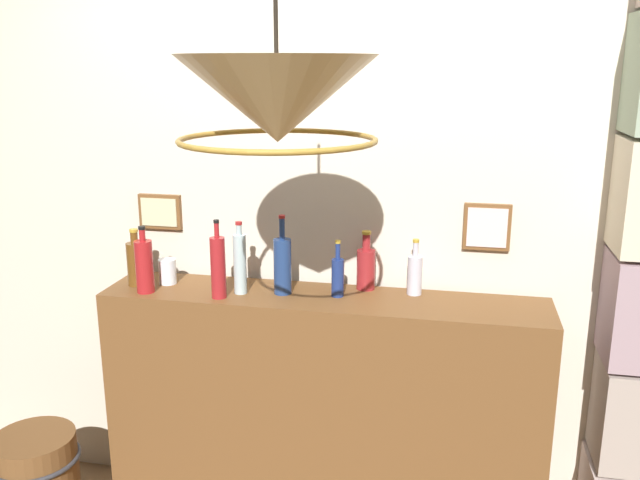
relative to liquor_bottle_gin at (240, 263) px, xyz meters
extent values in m
cube|color=beige|center=(0.34, 0.28, 0.13)|extent=(3.55, 0.08, 2.66)
cube|color=brown|center=(-0.44, 0.23, 0.14)|extent=(0.20, 0.03, 0.16)
cube|color=beige|center=(-0.44, 0.21, 0.14)|extent=(0.17, 0.01, 0.13)
cube|color=brown|center=(0.98, 0.23, 0.14)|extent=(0.19, 0.03, 0.19)
cube|color=beige|center=(0.98, 0.21, 0.14)|extent=(0.16, 0.01, 0.16)
cube|color=gray|center=(1.54, 0.12, -0.12)|extent=(0.21, 0.36, 0.42)
cube|color=brown|center=(0.34, 0.03, -0.67)|extent=(1.82, 0.35, 1.07)
cylinder|color=#A8C3C7|center=(0.00, 0.00, -0.01)|extent=(0.05, 0.05, 0.25)
cylinder|color=#A8C3C7|center=(0.00, 0.00, 0.14)|extent=(0.02, 0.02, 0.04)
cylinder|color=maroon|center=(0.00, 0.00, 0.17)|extent=(0.03, 0.03, 0.01)
cylinder|color=navy|center=(0.40, 0.04, -0.05)|extent=(0.05, 0.05, 0.16)
cylinder|color=navy|center=(0.40, 0.04, 0.06)|extent=(0.02, 0.02, 0.07)
cylinder|color=#B7932D|center=(0.40, 0.04, 0.10)|extent=(0.02, 0.02, 0.01)
cylinder|color=#A41D20|center=(-0.39, -0.07, -0.02)|extent=(0.07, 0.07, 0.22)
cylinder|color=#A41D20|center=(-0.39, -0.07, 0.11)|extent=(0.02, 0.02, 0.05)
cylinder|color=black|center=(-0.39, -0.07, 0.14)|extent=(0.03, 0.03, 0.01)
cylinder|color=maroon|center=(0.50, 0.16, -0.05)|extent=(0.08, 0.08, 0.17)
cylinder|color=maroon|center=(0.50, 0.16, 0.07)|extent=(0.03, 0.03, 0.07)
cylinder|color=#B7932D|center=(0.50, 0.16, 0.11)|extent=(0.04, 0.04, 0.01)
cylinder|color=maroon|center=(-0.07, -0.07, -0.01)|extent=(0.06, 0.06, 0.25)
cylinder|color=maroon|center=(-0.07, -0.07, 0.15)|extent=(0.02, 0.02, 0.06)
cylinder|color=black|center=(-0.07, -0.07, 0.19)|extent=(0.02, 0.02, 0.01)
cylinder|color=navy|center=(0.17, 0.03, -0.02)|extent=(0.07, 0.07, 0.23)
cylinder|color=navy|center=(0.17, 0.03, 0.14)|extent=(0.02, 0.02, 0.09)
cylinder|color=maroon|center=(0.17, 0.03, 0.19)|extent=(0.03, 0.03, 0.01)
cylinder|color=silver|center=(0.70, 0.13, -0.05)|extent=(0.06, 0.06, 0.16)
cylinder|color=silver|center=(0.70, 0.13, 0.06)|extent=(0.02, 0.02, 0.06)
cylinder|color=#B7932D|center=(0.70, 0.13, 0.10)|extent=(0.03, 0.03, 0.01)
cylinder|color=brown|center=(-0.47, 0.01, -0.04)|extent=(0.07, 0.07, 0.18)
cylinder|color=brown|center=(-0.47, 0.01, 0.08)|extent=(0.03, 0.03, 0.05)
cylinder|color=#B7932D|center=(-0.47, 0.01, 0.11)|extent=(0.04, 0.04, 0.01)
cylinder|color=silver|center=(-0.35, 0.06, -0.08)|extent=(0.07, 0.07, 0.11)
cone|color=beige|center=(0.35, -0.68, 0.69)|extent=(0.56, 0.56, 0.24)
torus|color=#AD8433|center=(0.35, -0.68, 0.58)|extent=(0.56, 0.56, 0.02)
torus|color=#333338|center=(-0.84, -0.28, -0.83)|extent=(0.37, 0.37, 0.02)
camera|label=1|loc=(0.85, -2.50, 0.79)|focal=37.71mm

